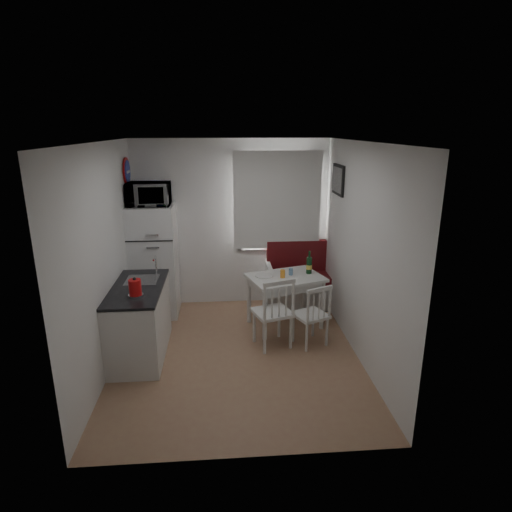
{
  "coord_description": "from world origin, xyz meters",
  "views": [
    {
      "loc": [
        -0.15,
        -4.8,
        2.75
      ],
      "look_at": [
        0.28,
        0.5,
        1.15
      ],
      "focal_mm": 30.0,
      "sensor_mm": 36.0,
      "label": 1
    }
  ],
  "objects_px": {
    "chair_left": "(273,306)",
    "chair_right": "(312,310)",
    "dining_table": "(285,282)",
    "kitchen_counter": "(140,320)",
    "bench": "(310,285)",
    "wine_bottle": "(309,262)",
    "microwave": "(149,194)",
    "kettle": "(135,288)",
    "fridge": "(154,261)"
  },
  "relations": [
    {
      "from": "chair_left",
      "to": "chair_right",
      "type": "relative_size",
      "value": 1.08
    },
    {
      "from": "fridge",
      "to": "bench",
      "type": "bearing_deg",
      "value": 2.69
    },
    {
      "from": "microwave",
      "to": "wine_bottle",
      "type": "bearing_deg",
      "value": -11.34
    },
    {
      "from": "kitchen_counter",
      "to": "chair_left",
      "type": "bearing_deg",
      "value": -0.9
    },
    {
      "from": "dining_table",
      "to": "chair_left",
      "type": "xyz_separation_m",
      "value": [
        -0.25,
        -0.67,
        -0.07
      ]
    },
    {
      "from": "chair_left",
      "to": "microwave",
      "type": "distance_m",
      "value": 2.4
    },
    {
      "from": "kitchen_counter",
      "to": "chair_left",
      "type": "height_order",
      "value": "kitchen_counter"
    },
    {
      "from": "dining_table",
      "to": "wine_bottle",
      "type": "bearing_deg",
      "value": -1.46
    },
    {
      "from": "chair_left",
      "to": "fridge",
      "type": "relative_size",
      "value": 0.34
    },
    {
      "from": "chair_right",
      "to": "fridge",
      "type": "distance_m",
      "value": 2.51
    },
    {
      "from": "bench",
      "to": "fridge",
      "type": "distance_m",
      "value": 2.47
    },
    {
      "from": "chair_right",
      "to": "wine_bottle",
      "type": "xyz_separation_m",
      "value": [
        0.1,
        0.76,
        0.39
      ]
    },
    {
      "from": "kitchen_counter",
      "to": "bench",
      "type": "relative_size",
      "value": 0.92
    },
    {
      "from": "bench",
      "to": "dining_table",
      "type": "height_order",
      "value": "bench"
    },
    {
      "from": "bench",
      "to": "kettle",
      "type": "distance_m",
      "value": 3.0
    },
    {
      "from": "fridge",
      "to": "microwave",
      "type": "xyz_separation_m",
      "value": [
        0.0,
        -0.05,
        1.0
      ]
    },
    {
      "from": "dining_table",
      "to": "wine_bottle",
      "type": "relative_size",
      "value": 3.52
    },
    {
      "from": "kitchen_counter",
      "to": "kettle",
      "type": "bearing_deg",
      "value": -81.5
    },
    {
      "from": "chair_right",
      "to": "fridge",
      "type": "xyz_separation_m",
      "value": [
        -2.15,
        1.26,
        0.32
      ]
    },
    {
      "from": "chair_right",
      "to": "fridge",
      "type": "relative_size",
      "value": 0.31
    },
    {
      "from": "bench",
      "to": "wine_bottle",
      "type": "height_order",
      "value": "wine_bottle"
    },
    {
      "from": "dining_table",
      "to": "kettle",
      "type": "xyz_separation_m",
      "value": [
        -1.87,
        -0.97,
        0.35
      ]
    },
    {
      "from": "microwave",
      "to": "kitchen_counter",
      "type": "bearing_deg",
      "value": -90.94
    },
    {
      "from": "kitchen_counter",
      "to": "microwave",
      "type": "bearing_deg",
      "value": 89.06
    },
    {
      "from": "chair_left",
      "to": "microwave",
      "type": "xyz_separation_m",
      "value": [
        -1.65,
        1.22,
        1.25
      ]
    },
    {
      "from": "wine_bottle",
      "to": "microwave",
      "type": "bearing_deg",
      "value": 168.66
    },
    {
      "from": "microwave",
      "to": "wine_bottle",
      "type": "xyz_separation_m",
      "value": [
        2.25,
        -0.45,
        -0.93
      ]
    },
    {
      "from": "dining_table",
      "to": "fridge",
      "type": "distance_m",
      "value": 2.0
    },
    {
      "from": "bench",
      "to": "kettle",
      "type": "relative_size",
      "value": 6.38
    },
    {
      "from": "kettle",
      "to": "chair_left",
      "type": "bearing_deg",
      "value": 10.67
    },
    {
      "from": "kitchen_counter",
      "to": "kettle",
      "type": "xyz_separation_m",
      "value": [
        0.05,
        -0.33,
        0.56
      ]
    },
    {
      "from": "microwave",
      "to": "chair_right",
      "type": "bearing_deg",
      "value": -29.34
    },
    {
      "from": "chair_left",
      "to": "chair_right",
      "type": "bearing_deg",
      "value": -16.82
    },
    {
      "from": "fridge",
      "to": "wine_bottle",
      "type": "relative_size",
      "value": 5.08
    },
    {
      "from": "chair_left",
      "to": "microwave",
      "type": "height_order",
      "value": "microwave"
    },
    {
      "from": "chair_left",
      "to": "microwave",
      "type": "relative_size",
      "value": 0.95
    },
    {
      "from": "chair_right",
      "to": "kettle",
      "type": "relative_size",
      "value": 2.31
    },
    {
      "from": "kitchen_counter",
      "to": "bench",
      "type": "bearing_deg",
      "value": 29.17
    },
    {
      "from": "bench",
      "to": "wine_bottle",
      "type": "xyz_separation_m",
      "value": [
        -0.16,
        -0.61,
        0.57
      ]
    },
    {
      "from": "microwave",
      "to": "bench",
      "type": "bearing_deg",
      "value": 3.87
    },
    {
      "from": "dining_table",
      "to": "chair_left",
      "type": "bearing_deg",
      "value": -127.89
    },
    {
      "from": "chair_left",
      "to": "chair_right",
      "type": "height_order",
      "value": "chair_left"
    },
    {
      "from": "chair_right",
      "to": "bench",
      "type": "bearing_deg",
      "value": 54.63
    },
    {
      "from": "microwave",
      "to": "wine_bottle",
      "type": "distance_m",
      "value": 2.48
    },
    {
      "from": "chair_left",
      "to": "kettle",
      "type": "height_order",
      "value": "kettle"
    },
    {
      "from": "microwave",
      "to": "fridge",
      "type": "bearing_deg",
      "value": 90.0
    },
    {
      "from": "kettle",
      "to": "wine_bottle",
      "type": "xyz_separation_m",
      "value": [
        2.22,
        1.07,
        -0.1
      ]
    },
    {
      "from": "kitchen_counter",
      "to": "wine_bottle",
      "type": "distance_m",
      "value": 2.43
    },
    {
      "from": "wine_bottle",
      "to": "chair_left",
      "type": "bearing_deg",
      "value": -127.95
    },
    {
      "from": "bench",
      "to": "microwave",
      "type": "distance_m",
      "value": 2.85
    }
  ]
}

